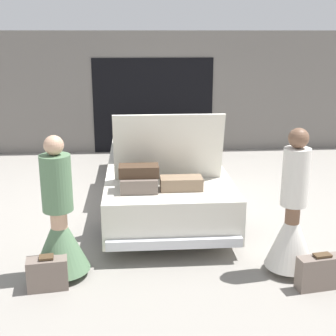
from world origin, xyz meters
name	(u,v)px	position (x,y,z in m)	size (l,w,h in m)	color
ground_plane	(162,199)	(0.00, 0.00, 0.00)	(40.00, 40.00, 0.00)	gray
garage_wall_back	(153,93)	(0.00, 3.45, 1.39)	(12.00, 0.14, 2.80)	slate
car	(162,168)	(0.00, 0.00, 0.56)	(1.80, 4.71, 1.73)	silver
person_left	(59,228)	(-1.35, -2.51, 0.60)	(0.66, 0.66, 1.69)	tan
person_right	(292,223)	(1.35, -2.63, 0.63)	(0.58, 0.58, 1.75)	brown
suitcase_beside_left_person	(48,273)	(-1.46, -2.81, 0.18)	(0.47, 0.27, 0.39)	#75665B
suitcase_beside_right_person	(321,272)	(1.57, -3.03, 0.19)	(0.57, 0.25, 0.42)	#75665B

